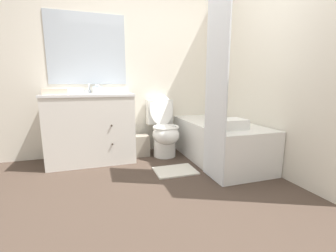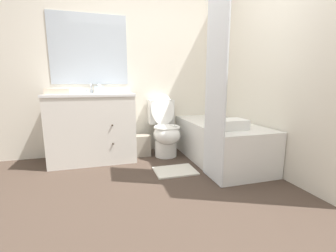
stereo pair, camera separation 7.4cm
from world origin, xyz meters
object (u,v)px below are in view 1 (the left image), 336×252
wastebasket (141,146)px  tissue_box (98,89)px  vanity_cabinet (92,127)px  toilet (164,131)px  hand_towel_folded (56,92)px  bath_towel_folded (230,124)px  sink_faucet (90,91)px  bathtub (218,141)px  bath_mat (175,171)px

wastebasket → tissue_box: (-0.55, 0.16, 0.80)m
vanity_cabinet → toilet: 0.98m
hand_towel_folded → bath_towel_folded: 2.05m
vanity_cabinet → sink_faucet: sink_faucet is taller
wastebasket → sink_faucet: bearing=164.2°
sink_faucet → bathtub: bearing=-22.8°
vanity_cabinet → bath_towel_folded: (1.51, -0.89, 0.11)m
tissue_box → wastebasket: bearing=-15.8°
bathtub → toilet: bearing=147.1°
sink_faucet → bathtub: size_ratio=0.09×
sink_faucet → wastebasket: (0.66, -0.19, -0.78)m
toilet → hand_towel_folded: (-1.34, -0.09, 0.57)m
hand_towel_folded → wastebasket: bearing=9.2°
vanity_cabinet → hand_towel_folded: size_ratio=3.99×
vanity_cabinet → hand_towel_folded: (-0.37, -0.15, 0.47)m
bathtub → tissue_box: (-1.51, 0.65, 0.68)m
bath_towel_folded → bathtub: bearing=76.5°
bath_mat → hand_towel_folded: bearing=157.0°
vanity_cabinet → toilet: bearing=-3.6°
tissue_box → bath_towel_folded: (1.41, -1.06, -0.37)m
sink_faucet → bath_mat: (0.92, -0.90, -0.92)m
bathtub → bath_mat: size_ratio=3.15×
vanity_cabinet → hand_towel_folded: 0.62m
sink_faucet → hand_towel_folded: 0.51m
toilet → sink_faucet: bearing=164.8°
vanity_cabinet → toilet: (0.97, -0.06, -0.09)m
wastebasket → bath_mat: bearing=-69.8°
bathtub → tissue_box: size_ratio=11.07×
sink_faucet → bathtub: 1.87m
sink_faucet → wastebasket: bearing=-15.8°
vanity_cabinet → bathtub: size_ratio=0.72×
vanity_cabinet → sink_faucet: bearing=90.0°
toilet → bath_mat: bearing=-94.7°
sink_faucet → tissue_box: 0.11m
bathtub → bath_mat: 0.77m
vanity_cabinet → wastebasket: bearing=1.5°
sink_faucet → toilet: sink_faucet is taller
wastebasket → tissue_box: 0.98m
bathtub → hand_towel_folded: bearing=170.7°
toilet → bath_mat: toilet is taller
vanity_cabinet → tissue_box: size_ratio=7.95×
vanity_cabinet → sink_faucet: size_ratio=7.65×
bathtub → vanity_cabinet: bearing=163.6°
wastebasket → bathtub: bearing=-27.3°
hand_towel_folded → sink_faucet: bearing=43.9°
sink_faucet → tissue_box: (0.11, -0.03, 0.01)m
sink_faucet → tissue_box: size_ratio=1.04×
bath_mat → bath_towel_folded: bearing=-17.7°
bath_mat → vanity_cabinet: bearing=142.9°
toilet → wastebasket: toilet is taller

